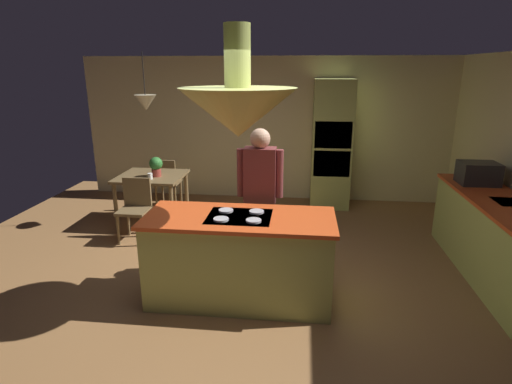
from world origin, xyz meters
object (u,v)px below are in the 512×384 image
object	(u,v)px
cup_on_table	(150,176)
microwave_on_counter	(478,173)
chair_facing_island	(135,205)
potted_plant_on_table	(156,166)
dining_table	(152,182)
person_at_island	(260,191)
kitchen_island	(240,258)
oven_tower	(331,145)
chair_by_back_wall	(166,180)

from	to	relation	value
cup_on_table	microwave_on_counter	size ratio (longest dim) A/B	0.20
chair_facing_island	potted_plant_on_table	xyz separation A→B (m)	(0.11, 0.62, 0.42)
microwave_on_counter	dining_table	bearing A→B (deg)	172.91
dining_table	person_at_island	xyz separation A→B (m)	(1.84, -1.42, 0.33)
kitchen_island	oven_tower	size ratio (longest dim) A/B	0.88
kitchen_island	microwave_on_counter	size ratio (longest dim) A/B	4.17
dining_table	chair_facing_island	xyz separation A→B (m)	(0.00, -0.68, -0.15)
kitchen_island	potted_plant_on_table	xyz separation A→B (m)	(-1.59, 2.04, 0.46)
kitchen_island	chair_by_back_wall	world-z (taller)	kitchen_island
person_at_island	chair_by_back_wall	bearing A→B (deg)	131.20
kitchen_island	chair_facing_island	xyz separation A→B (m)	(-1.70, 1.42, 0.04)
kitchen_island	oven_tower	distance (m)	3.48
kitchen_island	potted_plant_on_table	size ratio (longest dim) A/B	6.39
dining_table	person_at_island	size ratio (longest dim) A/B	0.57
dining_table	kitchen_island	bearing A→B (deg)	-51.01
chair_facing_island	microwave_on_counter	world-z (taller)	microwave_on_counter
cup_on_table	microwave_on_counter	world-z (taller)	microwave_on_counter
cup_on_table	microwave_on_counter	bearing A→B (deg)	-4.30
dining_table	chair_by_back_wall	size ratio (longest dim) A/B	1.13
oven_tower	potted_plant_on_table	xyz separation A→B (m)	(-2.69, -1.20, -0.16)
person_at_island	chair_facing_island	distance (m)	2.04
dining_table	person_at_island	world-z (taller)	person_at_island
dining_table	microwave_on_counter	bearing A→B (deg)	-7.09
oven_tower	person_at_island	world-z (taller)	oven_tower
microwave_on_counter	person_at_island	bearing A→B (deg)	-162.45
chair_facing_island	chair_by_back_wall	distance (m)	1.36
oven_tower	cup_on_table	size ratio (longest dim) A/B	24.19
kitchen_island	person_at_island	xyz separation A→B (m)	(0.14, 0.68, 0.52)
oven_tower	potted_plant_on_table	size ratio (longest dim) A/B	7.26
oven_tower	chair_by_back_wall	bearing A→B (deg)	-170.57
oven_tower	microwave_on_counter	world-z (taller)	oven_tower
chair_by_back_wall	cup_on_table	world-z (taller)	chair_by_back_wall
dining_table	chair_by_back_wall	distance (m)	0.69
dining_table	chair_facing_island	world-z (taller)	chair_facing_island
chair_facing_island	chair_by_back_wall	bearing A→B (deg)	90.00
microwave_on_counter	chair_by_back_wall	bearing A→B (deg)	164.69
oven_tower	chair_facing_island	distance (m)	3.39
oven_tower	cup_on_table	world-z (taller)	oven_tower
dining_table	microwave_on_counter	xyz separation A→B (m)	(4.54, -0.56, 0.41)
chair_facing_island	cup_on_table	bearing A→B (deg)	81.10
person_at_island	kitchen_island	bearing A→B (deg)	-101.36
kitchen_island	oven_tower	bearing A→B (deg)	71.26
potted_plant_on_table	person_at_island	bearing A→B (deg)	-38.24
person_at_island	microwave_on_counter	distance (m)	2.84
oven_tower	chair_facing_island	world-z (taller)	oven_tower
cup_on_table	dining_table	bearing A→B (deg)	107.12
chair_by_back_wall	microwave_on_counter	distance (m)	4.74
kitchen_island	potted_plant_on_table	bearing A→B (deg)	127.93
potted_plant_on_table	cup_on_table	bearing A→B (deg)	-102.73
chair_facing_island	chair_by_back_wall	world-z (taller)	same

